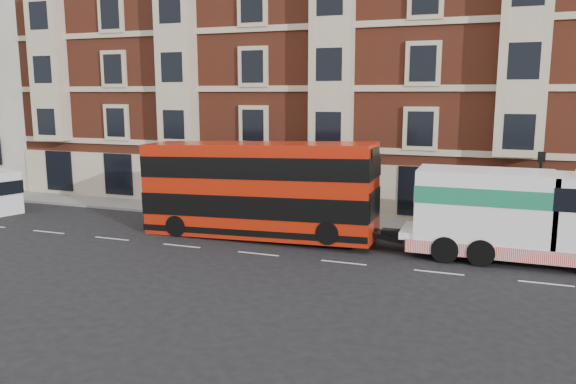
# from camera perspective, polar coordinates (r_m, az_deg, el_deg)

# --- Properties ---
(ground) EXTENTS (120.00, 120.00, 0.00)m
(ground) POSITION_cam_1_polar(r_m,az_deg,el_deg) (25.77, -3.04, -6.29)
(ground) COLOR black
(ground) RESTS_ON ground
(sidewalk) EXTENTS (90.00, 3.00, 0.15)m
(sidewalk) POSITION_cam_1_polar(r_m,az_deg,el_deg) (32.57, 2.09, -2.69)
(sidewalk) COLOR slate
(sidewalk) RESTS_ON ground
(victorian_terrace) EXTENTS (45.00, 12.00, 20.40)m
(victorian_terrace) POSITION_cam_1_polar(r_m,az_deg,el_deg) (38.97, 6.38, 14.12)
(victorian_terrace) COLOR brown
(victorian_terrace) RESTS_ON ground
(lamp_post_west) EXTENTS (0.35, 0.15, 4.35)m
(lamp_post_west) POSITION_cam_1_polar(r_m,az_deg,el_deg) (33.25, -8.48, 2.03)
(lamp_post_west) COLOR black
(lamp_post_west) RESTS_ON sidewalk
(lamp_post_east) EXTENTS (0.35, 0.15, 4.35)m
(lamp_post_east) POSITION_cam_1_polar(r_m,az_deg,el_deg) (29.42, 24.14, 0.23)
(lamp_post_east) COLOR black
(lamp_post_east) RESTS_ON sidewalk
(double_decker_bus) EXTENTS (11.84, 2.72, 4.79)m
(double_decker_bus) POSITION_cam_1_polar(r_m,az_deg,el_deg) (28.12, -3.11, 0.40)
(double_decker_bus) COLOR #BA1F0A
(double_decker_bus) RESTS_ON ground
(tow_truck) EXTENTS (9.48, 2.80, 3.95)m
(tow_truck) POSITION_cam_1_polar(r_m,az_deg,el_deg) (26.06, 22.16, -2.10)
(tow_truck) COLOR white
(tow_truck) RESTS_ON ground
(pedestrian) EXTENTS (0.62, 0.43, 1.63)m
(pedestrian) POSITION_cam_1_polar(r_m,az_deg,el_deg) (35.06, -12.98, -0.54)
(pedestrian) COLOR #1C1A35
(pedestrian) RESTS_ON sidewalk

